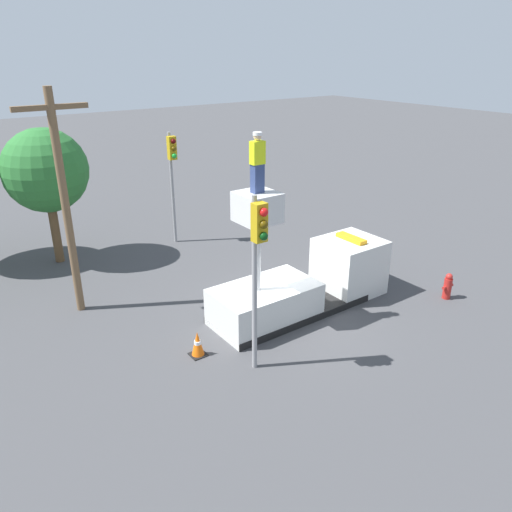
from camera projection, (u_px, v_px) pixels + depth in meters
The scene contains 9 objects.
ground_plane at pixel (290, 312), 17.09m from camera, with size 120.00×120.00×0.00m, color #424244.
bucket_truck at pixel (304, 283), 17.07m from camera, with size 6.63×2.07×4.44m.
worker at pixel (257, 163), 14.30m from camera, with size 0.40×0.26×1.75m.
traffic_light_pole at pixel (258, 252), 12.67m from camera, with size 0.34×0.57×5.03m.
traffic_light_across at pixel (172, 166), 21.81m from camera, with size 0.34×0.57×5.03m.
fire_hydrant at pixel (448, 286), 17.85m from camera, with size 0.53×0.29×0.97m.
traffic_cone_rear at pixel (198, 344), 14.56m from camera, with size 0.47×0.47×0.78m.
tree_left_bg at pixel (46, 171), 19.68m from camera, with size 3.33×3.33×5.55m.
utility_pole at pixel (64, 198), 15.75m from camera, with size 2.20×0.26×7.35m.
Camera 1 is at (-9.73, -11.51, 8.37)m, focal length 35.00 mm.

